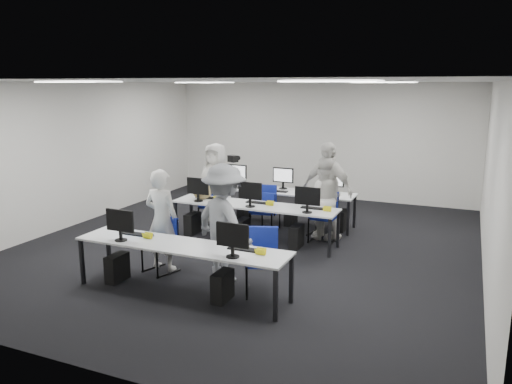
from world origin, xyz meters
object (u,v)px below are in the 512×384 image
at_px(chair_4, 323,226).
at_px(chair_7, 321,221).
at_px(chair_0, 161,255).
at_px(chair_1, 262,273).
at_px(student_0, 162,220).
at_px(desk_front, 181,248).
at_px(chair_5, 217,210).
at_px(student_2, 216,184).
at_px(chair_2, 214,214).
at_px(student_3, 327,191).
at_px(desk_mid, 254,207).
at_px(chair_3, 263,220).
at_px(chair_6, 268,219).
at_px(photographer, 224,223).
at_px(student_1, 323,198).

relative_size(chair_4, chair_7, 1.08).
bearing_deg(chair_0, chair_1, 14.21).
bearing_deg(student_0, desk_front, 140.31).
relative_size(chair_5, student_2, 0.55).
relative_size(chair_0, student_0, 0.53).
xyz_separation_m(chair_2, student_3, (2.29, 0.32, 0.64)).
distance_m(student_2, student_3, 2.42).
xyz_separation_m(desk_mid, chair_3, (-0.01, 0.49, -0.37)).
height_order(chair_5, student_0, student_0).
bearing_deg(chair_4, student_3, 97.39).
height_order(chair_2, chair_6, chair_2).
height_order(chair_5, student_2, student_2).
xyz_separation_m(chair_7, photographer, (-0.70, -2.83, 0.62)).
bearing_deg(chair_0, student_1, 74.14).
relative_size(chair_3, chair_5, 1.02).
xyz_separation_m(chair_3, student_0, (-0.78, -2.37, 0.52)).
height_order(chair_7, student_2, student_2).
distance_m(chair_0, student_2, 2.93).
bearing_deg(desk_mid, chair_3, 91.28).
xyz_separation_m(chair_2, student_0, (0.33, -2.37, 0.52)).
distance_m(student_1, student_2, 2.38).
relative_size(desk_front, chair_4, 3.39).
height_order(chair_6, student_3, student_3).
bearing_deg(desk_front, chair_0, 141.60).
bearing_deg(student_3, chair_5, -162.42).
relative_size(chair_1, chair_6, 1.11).
bearing_deg(chair_7, chair_6, -159.93).
bearing_deg(student_3, student_1, -99.59).
bearing_deg(student_1, chair_1, 71.10).
bearing_deg(student_2, chair_5, 59.46).
bearing_deg(chair_2, chair_3, 2.01).
bearing_deg(student_2, chair_4, -2.25).
bearing_deg(photographer, chair_6, -58.82).
height_order(desk_mid, chair_2, chair_2).
distance_m(chair_2, student_2, 0.67).
xyz_separation_m(chair_7, student_3, (0.14, -0.12, 0.66)).
height_order(student_0, student_2, student_2).
distance_m(chair_0, chair_4, 3.23).
height_order(chair_2, photographer, photographer).
bearing_deg(chair_6, student_2, 169.64).
bearing_deg(chair_6, chair_3, -96.88).
height_order(chair_4, chair_5, chair_5).
height_order(desk_mid, chair_1, chair_1).
bearing_deg(chair_5, chair_2, -62.84).
bearing_deg(chair_1, chair_4, 66.92).
bearing_deg(chair_1, chair_6, 90.12).
xyz_separation_m(chair_3, chair_4, (1.21, 0.09, -0.01)).
bearing_deg(photographer, desk_front, 88.08).
xyz_separation_m(chair_4, chair_6, (-1.20, 0.15, -0.03)).
relative_size(chair_4, student_0, 0.57).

